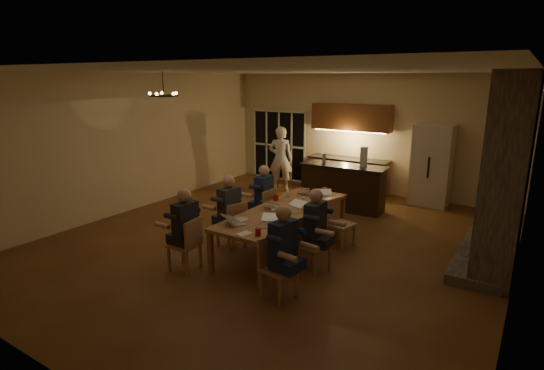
{
  "coord_description": "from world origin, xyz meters",
  "views": [
    {
      "loc": [
        4.09,
        -6.55,
        3.09
      ],
      "look_at": [
        -0.29,
        0.3,
        1.02
      ],
      "focal_mm": 28.0,
      "sensor_mm": 36.0,
      "label": 1
    }
  ],
  "objects_px": {
    "laptop_f": "(324,194)",
    "person_right_near": "(283,252)",
    "refrigerator": "(432,165)",
    "laptop_e": "(307,188)",
    "mug_mid": "(303,199)",
    "redcup_far": "(324,190)",
    "laptop_d": "(294,205)",
    "person_left_far": "(264,198)",
    "can_cola": "(311,189)",
    "chair_right_near": "(279,269)",
    "laptop_b": "(271,220)",
    "mug_front": "(273,212)",
    "mug_back": "(288,194)",
    "plate_left": "(241,220)",
    "redcup_near": "(258,232)",
    "redcup_mid": "(276,198)",
    "chair_right_far": "(341,224)",
    "chair_right_mid": "(314,245)",
    "laptop_c": "(274,202)",
    "laptop_a": "(236,217)",
    "plate_far": "(325,202)",
    "can_silver": "(264,217)",
    "bar_blender": "(364,157)",
    "person_left_mid": "(229,212)",
    "standing_person": "(281,159)",
    "chair_left_far": "(261,209)",
    "dining_table": "(285,229)",
    "chair_left_near": "(184,244)",
    "person_right_mid": "(315,230)",
    "person_left_near": "(186,230)",
    "plate_near": "(282,221)",
    "chandelier": "(164,96)",
    "chair_left_mid": "(231,224)"
  },
  "relations": [
    {
      "from": "chair_right_mid",
      "to": "can_silver",
      "type": "distance_m",
      "value": 0.95
    },
    {
      "from": "standing_person",
      "to": "can_silver",
      "type": "distance_m",
      "value": 4.77
    },
    {
      "from": "laptop_b",
      "to": "can_cola",
      "type": "height_order",
      "value": "laptop_b"
    },
    {
      "from": "laptop_f",
      "to": "person_right_near",
      "type": "bearing_deg",
      "value": -109.1
    },
    {
      "from": "chandelier",
      "to": "plate_far",
      "type": "xyz_separation_m",
      "value": [
        2.86,
        1.29,
        -1.99
      ]
    },
    {
      "from": "chair_left_mid",
      "to": "person_left_mid",
      "type": "height_order",
      "value": "person_left_mid"
    },
    {
      "from": "chair_right_near",
      "to": "can_silver",
      "type": "bearing_deg",
      "value": 53.39
    },
    {
      "from": "mug_back",
      "to": "laptop_c",
      "type": "bearing_deg",
      "value": -78.28
    },
    {
      "from": "person_left_mid",
      "to": "standing_person",
      "type": "distance_m",
      "value": 4.23
    },
    {
      "from": "laptop_a",
      "to": "laptop_f",
      "type": "distance_m",
      "value": 2.16
    },
    {
      "from": "laptop_e",
      "to": "plate_near",
      "type": "height_order",
      "value": "laptop_e"
    },
    {
      "from": "chair_right_near",
      "to": "laptop_b",
      "type": "bearing_deg",
      "value": 49.74
    },
    {
      "from": "person_left_near",
      "to": "mug_back",
      "type": "relative_size",
      "value": 13.8
    },
    {
      "from": "person_left_near",
      "to": "dining_table",
      "type": "bearing_deg",
      "value": 153.45
    },
    {
      "from": "person_left_mid",
      "to": "redcup_mid",
      "type": "xyz_separation_m",
      "value": [
        0.43,
        0.92,
        0.12
      ]
    },
    {
      "from": "chair_right_near",
      "to": "laptop_a",
      "type": "distance_m",
      "value": 1.33
    },
    {
      "from": "refrigerator",
      "to": "laptop_e",
      "type": "xyz_separation_m",
      "value": [
        -1.77,
        -3.17,
        -0.14
      ]
    },
    {
      "from": "mug_front",
      "to": "dining_table",
      "type": "bearing_deg",
      "value": 87.75
    },
    {
      "from": "person_right_mid",
      "to": "chandelier",
      "type": "relative_size",
      "value": 2.48
    },
    {
      "from": "mug_mid",
      "to": "redcup_far",
      "type": "relative_size",
      "value": 0.83
    },
    {
      "from": "laptop_a",
      "to": "bar_blender",
      "type": "distance_m",
      "value": 4.09
    },
    {
      "from": "mug_mid",
      "to": "can_cola",
      "type": "bearing_deg",
      "value": 106.33
    },
    {
      "from": "mug_back",
      "to": "plate_left",
      "type": "xyz_separation_m",
      "value": [
        0.06,
        -1.67,
        -0.04
      ]
    },
    {
      "from": "redcup_near",
      "to": "redcup_mid",
      "type": "xyz_separation_m",
      "value": [
        -0.78,
        1.76,
        0.0
      ]
    },
    {
      "from": "can_cola",
      "to": "plate_near",
      "type": "relative_size",
      "value": 0.51
    },
    {
      "from": "plate_far",
      "to": "chair_right_far",
      "type": "bearing_deg",
      "value": -22.46
    },
    {
      "from": "mug_front",
      "to": "person_right_near",
      "type": "bearing_deg",
      "value": -51.9
    },
    {
      "from": "chair_left_far",
      "to": "mug_mid",
      "type": "height_order",
      "value": "chair_left_far"
    },
    {
      "from": "refrigerator",
      "to": "person_right_mid",
      "type": "distance_m",
      "value": 4.92
    },
    {
      "from": "laptop_e",
      "to": "plate_far",
      "type": "xyz_separation_m",
      "value": [
        0.58,
        -0.36,
        -0.1
      ]
    },
    {
      "from": "refrigerator",
      "to": "laptop_b",
      "type": "relative_size",
      "value": 6.25
    },
    {
      "from": "chair_right_mid",
      "to": "bar_blender",
      "type": "relative_size",
      "value": 1.95
    },
    {
      "from": "chair_right_far",
      "to": "laptop_d",
      "type": "distance_m",
      "value": 1.0
    },
    {
      "from": "chair_right_far",
      "to": "chair_right_mid",
      "type": "bearing_deg",
      "value": -164.95
    },
    {
      "from": "person_left_near",
      "to": "redcup_mid",
      "type": "height_order",
      "value": "person_left_near"
    },
    {
      "from": "chair_right_near",
      "to": "person_right_near",
      "type": "relative_size",
      "value": 0.64
    },
    {
      "from": "chair_left_near",
      "to": "redcup_far",
      "type": "bearing_deg",
      "value": 155.05
    },
    {
      "from": "mug_mid",
      "to": "redcup_far",
      "type": "height_order",
      "value": "redcup_far"
    },
    {
      "from": "chair_right_near",
      "to": "person_left_far",
      "type": "xyz_separation_m",
      "value": [
        -1.72,
        2.21,
        0.24
      ]
    },
    {
      "from": "chair_right_mid",
      "to": "person_right_near",
      "type": "bearing_deg",
      "value": -165.56
    },
    {
      "from": "chair_right_far",
      "to": "laptop_c",
      "type": "xyz_separation_m",
      "value": [
        -1.05,
        -0.66,
        0.42
      ]
    },
    {
      "from": "person_right_mid",
      "to": "can_cola",
      "type": "bearing_deg",
      "value": 28.4
    },
    {
      "from": "chair_right_near",
      "to": "redcup_mid",
      "type": "relative_size",
      "value": 7.42
    },
    {
      "from": "refrigerator",
      "to": "standing_person",
      "type": "height_order",
      "value": "refrigerator"
    },
    {
      "from": "laptop_d",
      "to": "person_left_far",
      "type": "bearing_deg",
      "value": 165.44
    },
    {
      "from": "laptop_e",
      "to": "mug_front",
      "type": "bearing_deg",
      "value": 105.41
    },
    {
      "from": "chair_left_far",
      "to": "bar_blender",
      "type": "distance_m",
      "value": 2.81
    },
    {
      "from": "chair_right_mid",
      "to": "person_left_mid",
      "type": "distance_m",
      "value": 1.78
    },
    {
      "from": "refrigerator",
      "to": "chair_right_near",
      "type": "xyz_separation_m",
      "value": [
        -0.73,
        -5.96,
        -0.55
      ]
    },
    {
      "from": "dining_table",
      "to": "chair_left_near",
      "type": "height_order",
      "value": "chair_left_near"
    }
  ]
}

